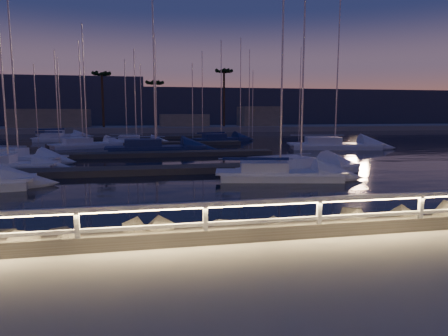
{
  "coord_description": "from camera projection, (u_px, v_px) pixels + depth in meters",
  "views": [
    {
      "loc": [
        -0.44,
        -9.44,
        3.22
      ],
      "look_at": [
        2.28,
        4.0,
        1.32
      ],
      "focal_mm": 32.0,
      "sensor_mm": 36.0,
      "label": 1
    }
  ],
  "objects": [
    {
      "name": "sailboat_c",
      "position": [
        277.0,
        173.0,
        22.77
      ],
      "size": [
        7.58,
        3.62,
        12.41
      ],
      "rotation": [
        0.0,
        0.0,
        -0.21
      ],
      "color": "white",
      "rests_on": "ground"
    },
    {
      "name": "ground",
      "position": [
        165.0,
        246.0,
        9.69
      ],
      "size": [
        400.0,
        400.0,
        0.0
      ],
      "primitive_type": "plane",
      "color": "gray",
      "rests_on": "ground"
    },
    {
      "name": "sailboat_m",
      "position": [
        60.0,
        135.0,
        60.52
      ],
      "size": [
        7.24,
        4.47,
        12.04
      ],
      "rotation": [
        0.0,
        0.0,
        0.39
      ],
      "color": "white",
      "rests_on": "ground"
    },
    {
      "name": "distant_hills",
      "position": [
        77.0,
        108.0,
        134.49
      ],
      "size": [
        230.0,
        37.5,
        18.0
      ],
      "color": "#343A50",
      "rests_on": "ground"
    },
    {
      "name": "sailboat_i",
      "position": [
        58.0,
        139.0,
        52.43
      ],
      "size": [
        6.97,
        3.28,
        11.52
      ],
      "rotation": [
        0.0,
        0.0,
        -0.2
      ],
      "color": "white",
      "rests_on": "ground"
    },
    {
      "name": "sailboat_d",
      "position": [
        298.0,
        168.0,
        24.87
      ],
      "size": [
        8.51,
        4.75,
        13.89
      ],
      "rotation": [
        0.0,
        0.0,
        0.31
      ],
      "color": "white",
      "rests_on": "ground"
    },
    {
      "name": "harbor_water",
      "position": [
        148.0,
        155.0,
        40.13
      ],
      "size": [
        400.0,
        440.0,
        0.6
      ],
      "color": "black",
      "rests_on": "ground"
    },
    {
      "name": "palm_left",
      "position": [
        102.0,
        76.0,
        76.63
      ],
      "size": [
        3.0,
        3.0,
        11.2
      ],
      "color": "#4A3622",
      "rests_on": "ground"
    },
    {
      "name": "sailboat_h",
      "position": [
        332.0,
        145.0,
        42.04
      ],
      "size": [
        10.1,
        4.97,
        16.46
      ],
      "rotation": [
        0.0,
        0.0,
        -0.23
      ],
      "color": "white",
      "rests_on": "ground"
    },
    {
      "name": "sailboat_l",
      "position": [
        220.0,
        139.0,
        52.85
      ],
      "size": [
        8.06,
        4.25,
        13.14
      ],
      "rotation": [
        0.0,
        0.0,
        0.27
      ],
      "color": "navy",
      "rests_on": "ground"
    },
    {
      "name": "sailboat_k",
      "position": [
        85.0,
        144.0,
        43.38
      ],
      "size": [
        7.99,
        5.22,
        13.26
      ],
      "rotation": [
        0.0,
        0.0,
        0.43
      ],
      "color": "white",
      "rests_on": "ground"
    },
    {
      "name": "far_shore",
      "position": [
        145.0,
        127.0,
        81.52
      ],
      "size": [
        160.0,
        14.0,
        5.2
      ],
      "color": "gray",
      "rests_on": "ground"
    },
    {
      "name": "palm_center",
      "position": [
        154.0,
        85.0,
        79.75
      ],
      "size": [
        3.0,
        3.0,
        9.7
      ],
      "color": "#4A3622",
      "rests_on": "ground"
    },
    {
      "name": "sailboat_n",
      "position": [
        135.0,
        141.0,
        48.97
      ],
      "size": [
        6.9,
        2.86,
        11.42
      ],
      "rotation": [
        0.0,
        0.0,
        -0.13
      ],
      "color": "white",
      "rests_on": "ground"
    },
    {
      "name": "guard_rail",
      "position": [
        161.0,
        215.0,
        9.57
      ],
      "size": [
        44.11,
        0.12,
        1.06
      ],
      "color": "silver",
      "rests_on": "ground"
    },
    {
      "name": "palm_right",
      "position": [
        224.0,
        74.0,
        81.21
      ],
      "size": [
        3.0,
        3.0,
        12.2
      ],
      "color": "#4A3622",
      "rests_on": "ground"
    },
    {
      "name": "sailboat_g",
      "position": [
        153.0,
        148.0,
        38.36
      ],
      "size": [
        9.58,
        3.31,
        16.03
      ],
      "rotation": [
        0.0,
        0.0,
        0.05
      ],
      "color": "navy",
      "rests_on": "ground"
    },
    {
      "name": "sailboat_a",
      "position": [
        6.0,
        165.0,
        26.44
      ],
      "size": [
        6.33,
        2.38,
        10.61
      ],
      "rotation": [
        0.0,
        0.0,
        -0.08
      ],
      "color": "white",
      "rests_on": "ground"
    },
    {
      "name": "sailboat_f",
      "position": [
        16.0,
        157.0,
        30.57
      ],
      "size": [
        7.42,
        4.27,
        12.22
      ],
      "rotation": [
        0.0,
        0.0,
        -0.33
      ],
      "color": "white",
      "rests_on": "ground"
    },
    {
      "name": "floating_docks",
      "position": [
        148.0,
        148.0,
        41.3
      ],
      "size": [
        22.0,
        36.0,
        0.4
      ],
      "color": "#544D46",
      "rests_on": "ground"
    }
  ]
}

